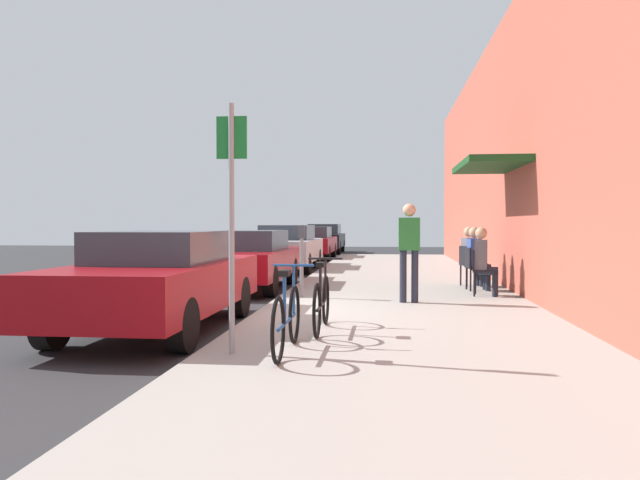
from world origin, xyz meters
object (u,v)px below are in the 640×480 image
at_px(parked_car_2, 287,247).
at_px(pedestrian_standing, 409,244).
at_px(parking_meter, 302,256).
at_px(street_sign, 232,208).
at_px(cafe_chair_0, 481,269).
at_px(parked_car_1, 247,258).
at_px(seated_patron_0, 484,259).
at_px(seated_patron_2, 471,254).
at_px(cafe_chair_2, 469,263).
at_px(parked_car_3, 311,242).
at_px(parked_car_0, 160,279).
at_px(bicycle_0, 287,319).
at_px(parked_car_4, 325,238).
at_px(cafe_chair_1, 474,266).
at_px(bicycle_1, 322,303).
at_px(seated_patron_1, 477,256).

relative_size(parked_car_2, pedestrian_standing, 2.59).
relative_size(parking_meter, street_sign, 0.51).
bearing_deg(cafe_chair_0, parked_car_1, 160.91).
xyz_separation_m(seated_patron_0, pedestrian_standing, (-1.44, -1.17, 0.30)).
bearing_deg(street_sign, seated_patron_2, 64.98).
bearing_deg(seated_patron_0, cafe_chair_2, 91.90).
distance_m(parked_car_3, seated_patron_2, 12.73).
relative_size(cafe_chair_0, seated_patron_2, 0.67).
bearing_deg(parked_car_3, parked_car_0, -90.00).
xyz_separation_m(parked_car_3, parking_meter, (1.55, -14.14, 0.18)).
bearing_deg(bicycle_0, parked_car_4, 94.82).
xyz_separation_m(seated_patron_0, cafe_chair_1, (-0.06, 0.93, -0.19)).
xyz_separation_m(parked_car_2, cafe_chair_1, (4.87, -6.31, -0.12)).
bearing_deg(parked_car_4, pedestrian_standing, -80.19).
bearing_deg(parked_car_4, parked_car_1, -90.00).
bearing_deg(cafe_chair_2, parked_car_1, -179.26).
relative_size(parked_car_0, bicycle_0, 2.57).
bearing_deg(street_sign, parked_car_3, 94.49).
bearing_deg(parking_meter, cafe_chair_1, 25.22).
xyz_separation_m(cafe_chair_0, seated_patron_2, (0.06, 1.76, 0.19)).
distance_m(parking_meter, bicycle_0, 4.90).
height_order(bicycle_1, seated_patron_1, seated_patron_1).
bearing_deg(pedestrian_standing, bicycle_0, -108.19).
bearing_deg(parked_car_1, cafe_chair_2, 0.74).
distance_m(cafe_chair_0, cafe_chair_2, 1.75).
distance_m(parked_car_1, parking_meter, 2.80).
bearing_deg(cafe_chair_1, parked_car_3, 111.17).
bearing_deg(bicycle_1, cafe_chair_0, 58.08).
distance_m(bicycle_1, cafe_chair_1, 5.69).
relative_size(cafe_chair_0, pedestrian_standing, 0.51).
height_order(parked_car_3, cafe_chair_2, parked_car_3).
bearing_deg(cafe_chair_2, cafe_chair_0, -90.02).
distance_m(parked_car_4, parking_meter, 19.70).
bearing_deg(parked_car_3, cafe_chair_2, -67.48).
distance_m(parked_car_2, parked_car_4, 11.76).
relative_size(parked_car_0, seated_patron_1, 3.41).
relative_size(cafe_chair_1, pedestrian_standing, 0.51).
relative_size(parking_meter, seated_patron_2, 1.02).
xyz_separation_m(cafe_chair_2, pedestrian_standing, (-1.39, -2.93, 0.50)).
distance_m(seated_patron_2, pedestrian_standing, 3.29).
distance_m(parked_car_1, cafe_chair_2, 4.87).
distance_m(parked_car_0, cafe_chair_0, 6.11).
bearing_deg(cafe_chair_2, seated_patron_2, 13.22).
relative_size(parked_car_1, cafe_chair_1, 5.06).
height_order(parked_car_2, pedestrian_standing, pedestrian_standing).
bearing_deg(parked_car_4, cafe_chair_2, -74.22).
bearing_deg(parked_car_3, cafe_chair_0, -70.15).
relative_size(parked_car_1, parked_car_3, 1.00).
relative_size(parked_car_1, parking_meter, 3.33).
xyz_separation_m(bicycle_1, cafe_chair_0, (2.58, 4.14, 0.14)).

